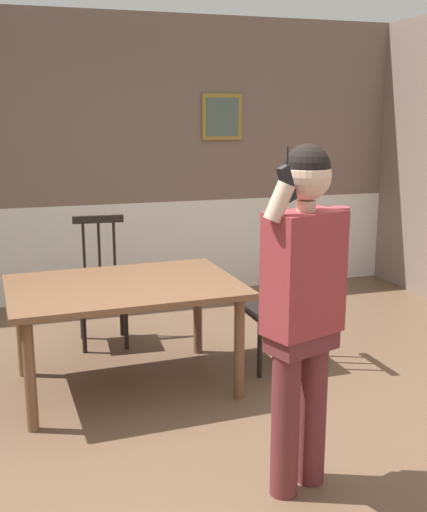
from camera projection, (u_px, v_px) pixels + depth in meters
The scene contains 6 objects.
ground_plane at pixel (182, 444), 3.64m from camera, with size 7.06×7.06×0.00m, color brown.
room_back_partition at pixel (101, 166), 6.26m from camera, with size 6.42×0.17×2.82m.
dining_table at pixel (124, 296), 4.27m from camera, with size 1.58×1.13×0.74m.
chair_near_window at pixel (279, 302), 4.69m from camera, with size 0.47×0.47×1.06m.
chair_by_doorway at pixel (102, 287), 5.16m from camera, with size 0.44×0.44×1.04m.
person_figure at pixel (304, 299), 3.01m from camera, with size 0.51×0.32×1.73m.
Camera 1 is at (-0.82, -3.21, 1.86)m, focal length 44.26 mm.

